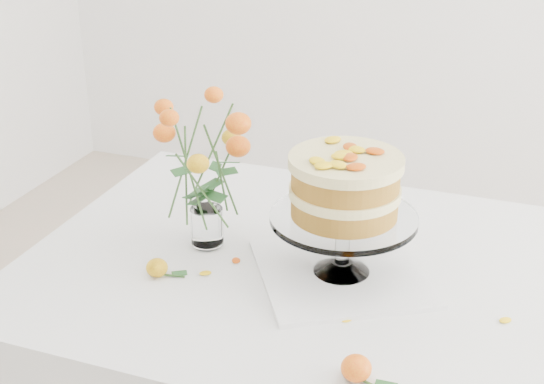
# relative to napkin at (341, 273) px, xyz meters

# --- Properties ---
(table) EXTENTS (1.43, 0.93, 0.76)m
(table) POSITION_rel_napkin_xyz_m (0.03, 0.03, -0.09)
(table) COLOR tan
(table) RESTS_ON ground
(napkin) EXTENTS (0.45, 0.45, 0.01)m
(napkin) POSITION_rel_napkin_xyz_m (0.00, 0.00, 0.00)
(napkin) COLOR white
(napkin) RESTS_ON table
(cake_stand) EXTENTS (0.30, 0.30, 0.27)m
(cake_stand) POSITION_rel_napkin_xyz_m (0.00, 0.00, 0.18)
(cake_stand) COLOR white
(cake_stand) RESTS_ON napkin
(rose_vase) EXTENTS (0.30, 0.30, 0.36)m
(rose_vase) POSITION_rel_napkin_xyz_m (-0.31, 0.02, 0.21)
(rose_vase) COLOR white
(rose_vase) RESTS_ON table
(loose_rose_near) EXTENTS (0.08, 0.05, 0.04)m
(loose_rose_near) POSITION_rel_napkin_xyz_m (-0.36, -0.13, 0.01)
(loose_rose_near) COLOR yellow
(loose_rose_near) RESTS_ON table
(loose_rose_far) EXTENTS (0.09, 0.05, 0.04)m
(loose_rose_far) POSITION_rel_napkin_xyz_m (0.11, -0.31, 0.02)
(loose_rose_far) COLOR red
(loose_rose_far) RESTS_ON table
(stray_petal_a) EXTENTS (0.03, 0.02, 0.00)m
(stray_petal_a) POSITION_rel_napkin_xyz_m (-0.09, -0.07, -0.00)
(stray_petal_a) COLOR yellow
(stray_petal_a) RESTS_ON table
(stray_petal_b) EXTENTS (0.03, 0.02, 0.00)m
(stray_petal_b) POSITION_rel_napkin_xyz_m (0.01, -0.11, -0.00)
(stray_petal_b) COLOR yellow
(stray_petal_b) RESTS_ON table
(stray_petal_c) EXTENTS (0.03, 0.02, 0.00)m
(stray_petal_c) POSITION_rel_napkin_xyz_m (0.05, -0.15, -0.00)
(stray_petal_c) COLOR yellow
(stray_petal_c) RESTS_ON table
(stray_petal_d) EXTENTS (0.03, 0.02, 0.00)m
(stray_petal_d) POSITION_rel_napkin_xyz_m (-0.23, -0.02, -0.00)
(stray_petal_d) COLOR yellow
(stray_petal_d) RESTS_ON table
(stray_petal_e) EXTENTS (0.03, 0.02, 0.00)m
(stray_petal_e) POSITION_rel_napkin_xyz_m (-0.27, -0.09, -0.00)
(stray_petal_e) COLOR yellow
(stray_petal_e) RESTS_ON table
(stray_petal_f) EXTENTS (0.03, 0.02, 0.00)m
(stray_petal_f) POSITION_rel_napkin_xyz_m (0.33, -0.05, -0.00)
(stray_petal_f) COLOR yellow
(stray_petal_f) RESTS_ON table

